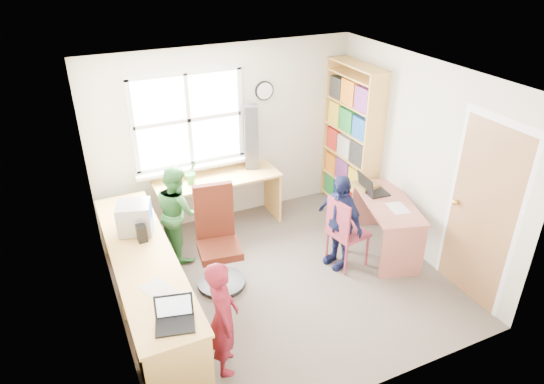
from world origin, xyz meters
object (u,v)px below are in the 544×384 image
Objects in this scene: l_desk at (174,295)px; right_desk at (387,215)px; crt_monitor at (135,218)px; laptop_right at (371,188)px; cd_tower at (251,137)px; person_red at (223,318)px; wooden_chair at (344,230)px; bookshelf at (351,143)px; laptop_left at (175,317)px; swivel_chair at (218,244)px; person_green at (178,212)px; potted_plant at (191,172)px; person_navy at (339,222)px.

l_desk reaches higher than right_desk.
right_desk is 3.18× the size of crt_monitor.
cd_tower reaches higher than laptop_right.
person_red is (-2.49, -0.95, 0.08)m from right_desk.
person_red reaches higher than wooden_chair.
bookshelf is at bearing -37.44° from person_red.
wooden_chair is 2.46m from laptop_left.
l_desk is 2.79m from laptop_right.
swivel_chair reaches higher than laptop_right.
person_green is (0.56, 0.47, -0.32)m from crt_monitor.
wooden_chair is at bearing 6.65° from l_desk.
bookshelf is 2.51m from swivel_chair.
person_red is (-2.42, -1.24, -0.17)m from laptop_right.
potted_plant is at bearing 174.30° from bookshelf.
person_red is (-0.43, -2.33, -0.32)m from potted_plant.
person_green reaches higher than laptop_left.
laptop_left is 0.42× the size of cd_tower.
laptop_right reaches higher than l_desk.
crt_monitor is 0.34× the size of person_green.
laptop_left is at bearing -145.18° from bookshelf.
person_navy reaches higher than potted_plant.
person_navy reaches higher than right_desk.
crt_monitor is at bearing -168.54° from bookshelf.
swivel_chair is (-2.30, -0.89, -0.49)m from bookshelf.
laptop_left is (0.02, -1.52, -0.12)m from crt_monitor.
laptop_right is at bearing -48.64° from person_red.
laptop_left is (-2.92, -1.00, 0.29)m from right_desk.
cd_tower is at bearing -74.84° from person_green.
person_navy is at bearing -53.79° from cd_tower.
person_navy reaches higher than wooden_chair.
person_red is (0.29, -0.63, 0.13)m from l_desk.
person_red is (-1.83, -0.88, 0.09)m from wooden_chair.
person_navy is at bearing -48.09° from person_red.
bookshelf is at bearing 98.04° from right_desk.
right_desk is at bearing 80.82° from person_navy.
person_green reaches higher than l_desk.
bookshelf is at bearing 132.20° from person_navy.
person_green is at bearing 72.90° from l_desk.
potted_plant reaches higher than l_desk.
crt_monitor is at bearing -173.09° from right_desk.
bookshelf reaches higher than person_green.
person_red is at bearing -141.76° from bookshelf.
l_desk is 1.40× the size of bookshelf.
bookshelf reaches higher than potted_plant.
potted_plant is at bearing 124.52° from wooden_chair.
wooden_chair is at bearing -156.96° from right_desk.
swivel_chair reaches higher than wooden_chair.
right_desk is at bearing -33.74° from potted_plant.
cd_tower is at bearing 47.62° from laptop_right.
wooden_chair is 1.78m from cd_tower.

